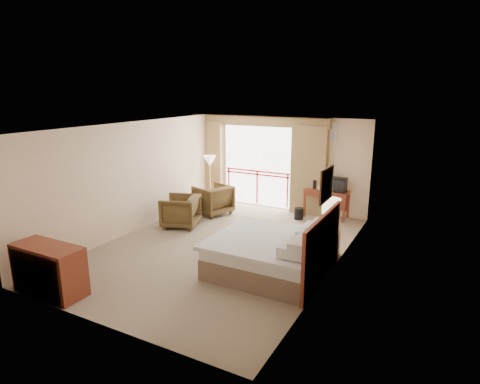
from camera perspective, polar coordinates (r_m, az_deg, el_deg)
The scene contains 29 objects.
floor at distance 9.11m, azimuth -2.55°, elevation -7.83°, with size 7.00×7.00×0.00m, color #847259.
ceiling at distance 8.47m, azimuth -2.76°, elevation 9.34°, with size 7.00×7.00×0.00m, color white.
wall_back at distance 11.77m, azimuth 6.09°, elevation 4.07°, with size 5.00×5.00×0.00m, color beige.
wall_front at distance 6.09m, azimuth -19.82°, elevation -6.63°, with size 5.00×5.00×0.00m, color beige.
wall_left at distance 10.17m, azimuth -14.87°, elevation 2.02°, with size 7.00×7.00×0.00m, color beige.
wall_right at distance 7.76m, azimuth 13.45°, elevation -1.68°, with size 7.00×7.00×0.00m, color beige.
balcony_door at distance 12.09m, azimuth 2.52°, elevation 3.69°, with size 2.40×2.40×0.00m, color white.
balcony_railing at distance 12.15m, azimuth 2.46°, elevation 1.88°, with size 2.09×0.03×1.02m.
curtain_left at distance 12.76m, azimuth -4.44°, elevation 4.46°, with size 1.00×0.26×2.50m, color olive.
curtain_right at distance 11.36m, azimuth 9.77°, elevation 3.05°, with size 1.00×0.26×2.50m, color olive.
valance at distance 11.83m, azimuth 2.38°, elevation 10.05°, with size 4.40×0.22×0.28m, color olive.
hvac_vent at distance 11.18m, azimuth 12.42°, elevation 8.45°, with size 0.50×0.04×0.50m, color silver.
bed at distance 7.84m, azimuth 4.70°, elevation -8.68°, with size 2.13×2.06×0.97m.
headboard at distance 7.44m, azimuth 11.62°, elevation -7.97°, with size 0.06×2.10×1.30m, color maroon.
framed_art at distance 7.08m, azimuth 12.20°, elevation 1.04°, with size 0.04×0.72×0.60m.
nightstand at distance 8.69m, azimuth 12.46°, elevation -7.23°, with size 0.41×0.49×0.59m, color maroon.
table_lamp at distance 8.47m, azimuth 12.85°, elevation -2.04°, with size 0.37×0.37×0.66m.
phone at distance 8.45m, azimuth 11.98°, elevation -5.44°, with size 0.17×0.13×0.08m, color black.
desk at distance 11.29m, azimuth 12.31°, elevation -0.51°, with size 1.18×0.57×0.77m.
tv at distance 11.08m, azimuth 13.81°, elevation 1.01°, with size 0.41×0.33×0.37m.
coffee_maker at distance 11.27m, azimuth 10.61°, elevation 1.07°, with size 0.11×0.11×0.25m, color black.
cup at distance 11.20m, azimuth 11.25°, elevation 0.59°, with size 0.08×0.08×0.11m, color white.
wastebasket at distance 11.06m, azimuth 8.34°, elevation -3.06°, with size 0.25×0.25×0.31m, color black.
armchair_far at distance 11.49m, azimuth -3.82°, elevation -3.07°, with size 0.89×0.91×0.83m, color #443319.
armchair_near at distance 10.55m, azimuth -8.41°, elevation -4.81°, with size 0.86×0.89×0.81m, color #443319.
side_table at distance 11.11m, azimuth -6.59°, elevation -1.75°, with size 0.50×0.50×0.55m.
book at distance 11.06m, azimuth -6.62°, elevation -0.87°, with size 0.18×0.24×0.02m, color white.
floor_lamp at distance 12.08m, azimuth -4.33°, elevation 4.18°, with size 0.39×0.39×1.52m.
dresser at distance 7.75m, azimuth -25.54°, elevation -9.93°, with size 1.32×0.56×0.88m.
Camera 1 is at (4.32, -7.24, 3.45)m, focal length 30.00 mm.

